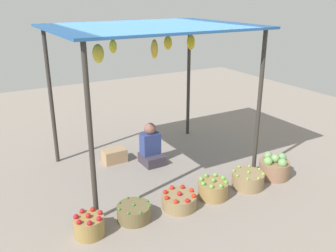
# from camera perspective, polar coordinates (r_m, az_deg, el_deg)

# --- Properties ---
(ground_plane) EXTENTS (14.00, 14.00, 0.00)m
(ground_plane) POSITION_cam_1_polar(r_m,az_deg,el_deg) (6.69, -2.40, -6.25)
(ground_plane) COLOR gray
(market_stall_structure) EXTENTS (3.19, 2.45, 2.49)m
(market_stall_structure) POSITION_cam_1_polar(r_m,az_deg,el_deg) (6.04, -2.78, 13.64)
(market_stall_structure) COLOR #38332D
(market_stall_structure) RESTS_ON ground
(vendor_person) EXTENTS (0.36, 0.44, 0.78)m
(vendor_person) POSITION_cam_1_polar(r_m,az_deg,el_deg) (6.68, -2.70, -3.48)
(vendor_person) COLOR #3D3542
(vendor_person) RESTS_ON ground
(basket_red_apples) EXTENTS (0.40, 0.40, 0.32)m
(basket_red_apples) POSITION_cam_1_polar(r_m,az_deg,el_deg) (4.98, -12.23, -14.98)
(basket_red_apples) COLOR olive
(basket_red_apples) RESTS_ON ground
(basket_green_chilies) EXTENTS (0.47, 0.47, 0.25)m
(basket_green_chilies) POSITION_cam_1_polar(r_m,az_deg,el_deg) (5.20, -5.35, -13.30)
(basket_green_chilies) COLOR brown
(basket_green_chilies) RESTS_ON ground
(basket_red_tomatoes) EXTENTS (0.51, 0.51, 0.26)m
(basket_red_tomatoes) POSITION_cam_1_polar(r_m,az_deg,el_deg) (5.43, 1.77, -11.62)
(basket_red_tomatoes) COLOR #957C52
(basket_red_tomatoes) RESTS_ON ground
(basket_green_apples) EXTENTS (0.46, 0.46, 0.32)m
(basket_green_apples) POSITION_cam_1_polar(r_m,az_deg,el_deg) (5.71, 7.06, -9.75)
(basket_green_apples) COLOR #9C7D4A
(basket_green_apples) RESTS_ON ground
(basket_limes) EXTENTS (0.51, 0.51, 0.28)m
(basket_limes) POSITION_cam_1_polar(r_m,az_deg,el_deg) (6.09, 12.40, -8.22)
(basket_limes) COLOR #967C54
(basket_limes) RESTS_ON ground
(basket_cabbages) EXTENTS (0.51, 0.51, 0.42)m
(basket_cabbages) POSITION_cam_1_polar(r_m,az_deg,el_deg) (6.48, 16.29, -6.23)
(basket_cabbages) COLOR #966F53
(basket_cabbages) RESTS_ON ground
(wooden_crate_near_vendor) EXTENTS (0.42, 0.28, 0.25)m
(wooden_crate_near_vendor) POSITION_cam_1_polar(r_m,az_deg,el_deg) (6.86, -8.39, -4.61)
(wooden_crate_near_vendor) COLOR tan
(wooden_crate_near_vendor) RESTS_ON ground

